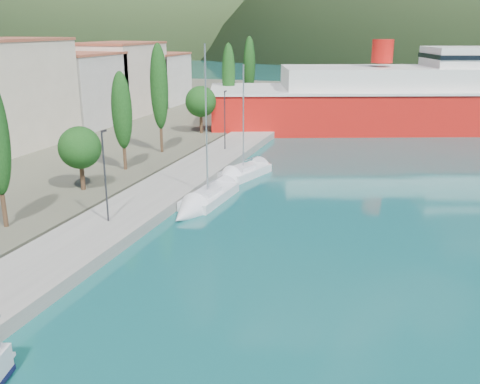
% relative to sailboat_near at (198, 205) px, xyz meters
% --- Properties ---
extents(ground, '(1400.00, 1400.00, 0.00)m').
position_rel_sailboat_near_xyz_m(ground, '(5.17, 100.41, -0.31)').
color(ground, '#145757').
extents(quay, '(5.00, 88.00, 0.80)m').
position_rel_sailboat_near_xyz_m(quay, '(-3.83, 6.41, 0.09)').
color(quay, gray).
rests_on(quay, ground).
extents(town_buildings, '(9.20, 69.20, 11.30)m').
position_rel_sailboat_near_xyz_m(town_buildings, '(-26.83, 17.32, 5.26)').
color(town_buildings, beige).
rests_on(town_buildings, land_strip).
extents(tree_row, '(3.73, 64.47, 11.11)m').
position_rel_sailboat_near_xyz_m(tree_row, '(-9.74, 13.68, 5.60)').
color(tree_row, '#47301E').
rests_on(tree_row, land_strip).
extents(lamp_posts, '(0.15, 46.33, 6.06)m').
position_rel_sailboat_near_xyz_m(lamp_posts, '(-3.83, -6.14, 3.77)').
color(lamp_posts, '#2D2D33').
rests_on(lamp_posts, quay).
extents(sailboat_near, '(2.87, 9.09, 12.91)m').
position_rel_sailboat_near_xyz_m(sailboat_near, '(0.00, 0.00, 0.00)').
color(sailboat_near, silver).
rests_on(sailboat_near, ground).
extents(sailboat_mid, '(4.32, 7.81, 10.94)m').
position_rel_sailboat_near_xyz_m(sailboat_mid, '(0.07, 8.30, -0.00)').
color(sailboat_mid, silver).
rests_on(sailboat_mid, ground).
extents(ferry, '(62.24, 32.68, 12.20)m').
position_rel_sailboat_near_xyz_m(ferry, '(18.35, 41.38, 3.40)').
color(ferry, red).
rests_on(ferry, ground).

